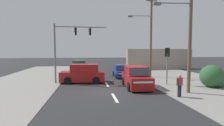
% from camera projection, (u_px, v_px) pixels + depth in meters
% --- Properties ---
extents(ground_plane, '(140.00, 140.00, 0.00)m').
position_uv_depth(ground_plane, '(111.00, 91.00, 14.16)').
color(ground_plane, '#28282B').
extents(lane_dash_near, '(0.20, 2.40, 0.01)m').
position_uv_depth(lane_dash_near, '(115.00, 98.00, 12.19)').
color(lane_dash_near, silver).
rests_on(lane_dash_near, ground).
extents(lane_dash_mid, '(0.20, 2.40, 0.01)m').
position_uv_depth(lane_dash_mid, '(107.00, 84.00, 17.13)').
color(lane_dash_mid, silver).
rests_on(lane_dash_mid, ground).
extents(lane_dash_far, '(0.20, 2.40, 0.01)m').
position_uv_depth(lane_dash_far, '(102.00, 77.00, 22.07)').
color(lane_dash_far, silver).
rests_on(lane_dash_far, ground).
extents(kerb_right_verge, '(10.00, 44.00, 0.02)m').
position_uv_depth(kerb_right_verge, '(198.00, 84.00, 17.40)').
color(kerb_right_verge, gray).
rests_on(kerb_right_verge, ground).
extents(kerb_left_verge, '(8.00, 40.00, 0.02)m').
position_uv_depth(kerb_left_verge, '(19.00, 84.00, 16.93)').
color(kerb_left_verge, gray).
rests_on(kerb_left_verge, ground).
extents(utility_pole_foreground_right, '(3.78, 0.50, 9.49)m').
position_uv_depth(utility_pole_foreground_right, '(189.00, 27.00, 13.23)').
color(utility_pole_foreground_right, brown).
rests_on(utility_pole_foreground_right, ground).
extents(utility_pole_midground_right, '(3.78, 0.54, 10.50)m').
position_uv_depth(utility_pole_midground_right, '(150.00, 32.00, 21.60)').
color(utility_pole_midground_right, brown).
rests_on(utility_pole_midground_right, ground).
extents(traffic_signal_mast, '(5.29, 0.46, 6.00)m').
position_uv_depth(traffic_signal_mast, '(68.00, 42.00, 17.65)').
color(traffic_signal_mast, slate).
rests_on(traffic_signal_mast, ground).
extents(pedestal_signal_right_kerb, '(0.43, 0.31, 3.56)m').
position_uv_depth(pedestal_signal_right_kerb, '(167.00, 60.00, 16.80)').
color(pedestal_signal_right_kerb, slate).
rests_on(pedestal_signal_right_kerb, ground).
extents(roadside_bush, '(2.19, 1.88, 2.02)m').
position_uv_depth(roadside_bush, '(213.00, 77.00, 15.61)').
color(roadside_bush, '#2D5B33').
rests_on(roadside_bush, ground).
extents(shopfront_wall_far, '(12.00, 1.00, 3.60)m').
position_uv_depth(shopfront_wall_far, '(160.00, 59.00, 31.38)').
color(shopfront_wall_far, '#A39384').
rests_on(shopfront_wall_far, ground).
extents(hatchback_kerbside_parked, '(1.78, 3.64, 1.53)m').
position_uv_depth(hatchback_kerbside_parked, '(121.00, 71.00, 21.75)').
color(hatchback_kerbside_parked, navy).
rests_on(hatchback_kerbside_parked, ground).
extents(suv_oncoming_near, '(4.65, 2.30, 1.90)m').
position_uv_depth(suv_oncoming_near, '(83.00, 74.00, 18.09)').
color(suv_oncoming_near, maroon).
rests_on(suv_oncoming_near, ground).
extents(suv_oncoming_mid, '(2.18, 4.60, 1.90)m').
position_uv_depth(suv_oncoming_mid, '(136.00, 77.00, 15.67)').
color(suv_oncoming_mid, maroon).
rests_on(suv_oncoming_mid, ground).
extents(suv_crossing_left, '(2.20, 4.61, 1.90)m').
position_uv_depth(suv_crossing_left, '(80.00, 67.00, 26.12)').
color(suv_crossing_left, '#235633').
rests_on(suv_crossing_left, ground).
extents(pedestrian_at_kerb, '(0.54, 0.31, 1.63)m').
position_uv_depth(pedestrian_at_kerb, '(180.00, 84.00, 12.30)').
color(pedestrian_at_kerb, '#232838').
rests_on(pedestrian_at_kerb, ground).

